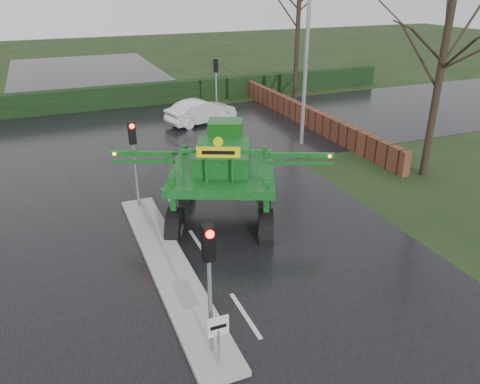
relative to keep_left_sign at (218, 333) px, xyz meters
name	(u,v)px	position (x,y,z in m)	size (l,w,h in m)	color
ground	(245,316)	(1.30, 1.50, -1.06)	(140.00, 140.00, 0.00)	black
road_main	(157,180)	(1.30, 11.50, -1.05)	(14.00, 80.00, 0.02)	black
road_cross	(132,141)	(1.30, 17.50, -1.05)	(80.00, 12.00, 0.02)	black
median_island	(169,266)	(0.00, 4.50, -0.97)	(1.20, 10.00, 0.16)	gray
hedge_row	(109,97)	(1.30, 25.50, -0.31)	(44.00, 0.90, 1.50)	black
brick_wall	(298,112)	(11.80, 17.50, -0.46)	(0.40, 20.00, 1.20)	#592D1E
keep_left_sign	(218,333)	(0.00, 0.00, 0.00)	(0.50, 0.07, 1.35)	gray
traffic_signal_near	(209,263)	(0.00, 0.49, 1.53)	(0.26, 0.33, 3.52)	gray
traffic_signal_mid	(133,146)	(0.00, 8.99, 1.53)	(0.26, 0.33, 3.52)	gray
traffic_signal_far	(216,74)	(7.80, 21.51, 1.53)	(0.26, 0.33, 3.52)	gray
street_light_right	(302,29)	(9.49, 13.50, 4.93)	(3.85, 0.30, 10.00)	gray
tree_right_near	(443,59)	(12.80, 7.50, 4.14)	(5.60, 5.60, 9.64)	black
tree_right_far	(299,7)	(14.30, 22.50, 5.44)	(7.00, 7.00, 12.05)	black
crop_sprayer	(173,174)	(0.89, 6.84, 1.07)	(7.40, 6.09, 4.50)	black
white_sedan	(201,123)	(6.02, 19.42, -1.06)	(1.55, 4.44, 1.46)	silver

